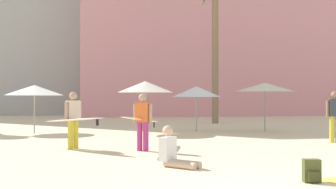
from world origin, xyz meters
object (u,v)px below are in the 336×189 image
cafe_umbrella_4 (196,92)px  person_mid_right (335,114)px  cafe_umbrella_1 (145,87)px  person_far_right (142,120)px  cafe_umbrella_3 (34,90)px  backpack (312,171)px  person_mid_left (73,118)px  cafe_umbrella_0 (265,87)px  person_far_left (174,152)px

cafe_umbrella_4 → person_mid_right: bearing=-58.3°
cafe_umbrella_1 → person_far_right: (-0.88, -5.81, -1.15)m
cafe_umbrella_3 → person_far_right: (3.93, -6.91, -1.00)m
cafe_umbrella_3 → cafe_umbrella_4: cafe_umbrella_3 is taller
cafe_umbrella_4 → backpack: bearing=-94.7°
person_far_right → person_mid_left: bearing=-73.6°
cafe_umbrella_3 → cafe_umbrella_4: 7.34m
person_mid_left → person_mid_right: (8.90, 0.30, 0.05)m
cafe_umbrella_1 → person_far_right: cafe_umbrella_1 is taller
person_mid_left → person_far_right: size_ratio=0.75×
person_far_right → cafe_umbrella_0: bearing=165.9°
cafe_umbrella_1 → person_far_left: cafe_umbrella_1 is taller
cafe_umbrella_0 → person_far_left: cafe_umbrella_0 is taller
backpack → cafe_umbrella_4: bearing=-172.5°
backpack → person_mid_left: (-4.45, 5.81, 0.73)m
cafe_umbrella_1 → person_far_left: bearing=-93.6°
person_mid_left → person_mid_right: 8.91m
cafe_umbrella_0 → cafe_umbrella_1: 5.61m
person_mid_left → cafe_umbrella_1: bearing=-68.8°
cafe_umbrella_1 → cafe_umbrella_3: (-4.81, 1.10, -0.14)m
cafe_umbrella_1 → person_far_left: size_ratio=2.64×
cafe_umbrella_4 → backpack: 11.91m
cafe_umbrella_4 → backpack: (-0.97, -11.75, -1.67)m
person_far_left → person_mid_left: bearing=169.6°
cafe_umbrella_1 → person_mid_right: bearing=-39.1°
cafe_umbrella_0 → cafe_umbrella_1: cafe_umbrella_1 is taller
backpack → cafe_umbrella_0: bearing=172.0°
person_far_right → cafe_umbrella_4: bearing=-173.3°
person_mid_left → cafe_umbrella_4: bearing=-82.0°
cafe_umbrella_4 → person_mid_left: cafe_umbrella_4 is taller
cafe_umbrella_0 → backpack: (-4.05, -10.99, -1.87)m
cafe_umbrella_0 → cafe_umbrella_3: 10.48m
person_far_right → cafe_umbrella_1: bearing=-154.6°
person_mid_right → cafe_umbrella_3: bearing=73.0°
cafe_umbrella_1 → cafe_umbrella_0: bearing=-0.0°
cafe_umbrella_1 → person_mid_right: size_ratio=1.37×
cafe_umbrella_3 → person_far_right: 8.02m
cafe_umbrella_3 → person_far_right: size_ratio=0.85×
cafe_umbrella_0 → cafe_umbrella_1: size_ratio=1.12×
backpack → cafe_umbrella_3: bearing=-140.0°
cafe_umbrella_0 → person_mid_right: 5.02m
backpack → cafe_umbrella_1: bearing=-159.7°
cafe_umbrella_1 → person_far_right: size_ratio=0.81×
person_mid_right → person_far_left: person_mid_right is taller
backpack → person_mid_left: size_ratio=0.19×
cafe_umbrella_4 → person_far_right: size_ratio=0.77×
cafe_umbrella_3 → backpack: 13.77m
cafe_umbrella_4 → person_far_right: bearing=-117.3°
cafe_umbrella_0 → cafe_umbrella_3: size_ratio=1.08×
cafe_umbrella_0 → backpack: bearing=-110.2°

